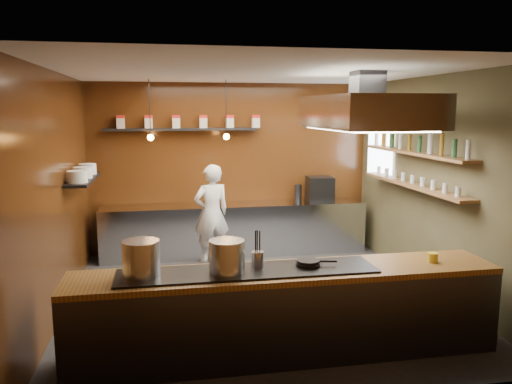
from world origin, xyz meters
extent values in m
plane|color=black|center=(0.00, 0.00, 0.00)|extent=(5.00, 5.00, 0.00)
plane|color=#3C200A|center=(0.00, 2.50, 1.50)|extent=(5.00, 0.00, 5.00)
plane|color=#3C200A|center=(-2.50, 0.00, 1.50)|extent=(0.00, 5.00, 5.00)
plane|color=#433E26|center=(2.50, 0.00, 1.50)|extent=(0.00, 5.00, 5.00)
plane|color=silver|center=(0.00, 0.00, 3.00)|extent=(5.00, 5.00, 0.00)
plane|color=white|center=(2.45, 1.70, 1.90)|extent=(0.00, 1.00, 1.00)
cube|color=silver|center=(0.00, 2.17, 0.45)|extent=(4.60, 0.65, 0.90)
cube|color=#38383D|center=(0.00, -1.60, 0.43)|extent=(4.40, 0.70, 0.86)
cube|color=brown|center=(0.00, -1.60, 0.89)|extent=(4.40, 0.72, 0.06)
cube|color=black|center=(-0.40, -1.60, 0.93)|extent=(2.60, 0.55, 0.02)
cube|color=black|center=(-0.90, 2.36, 2.20)|extent=(2.60, 0.26, 0.04)
cube|color=black|center=(-2.34, 1.00, 1.55)|extent=(0.30, 1.40, 0.04)
cube|color=#8F5F39|center=(2.34, 0.30, 1.92)|extent=(0.26, 2.80, 0.04)
cube|color=#8F5F39|center=(2.34, 0.30, 1.45)|extent=(0.26, 2.80, 0.04)
cube|color=#38383D|center=(1.30, -0.40, 2.85)|extent=(0.35, 0.35, 0.30)
cube|color=silver|center=(1.30, -0.40, 2.50)|extent=(1.20, 2.00, 0.40)
cube|color=white|center=(1.30, -0.40, 2.29)|extent=(1.00, 1.80, 0.02)
cylinder|color=black|center=(-1.40, 1.70, 2.55)|extent=(0.01, 0.01, 0.90)
sphere|color=orange|center=(-1.40, 1.70, 2.10)|extent=(0.10, 0.10, 0.10)
cylinder|color=black|center=(-0.20, 1.70, 2.55)|extent=(0.01, 0.01, 0.90)
sphere|color=orange|center=(-0.20, 1.70, 2.10)|extent=(0.10, 0.10, 0.10)
cube|color=#BDB09D|center=(-1.90, 2.36, 2.31)|extent=(0.13, 0.13, 0.17)
cube|color=#AF1C15|center=(-1.90, 2.36, 2.42)|extent=(0.13, 0.13, 0.05)
cube|color=#BDB09D|center=(-1.44, 2.36, 2.31)|extent=(0.13, 0.13, 0.17)
cube|color=#AF1C15|center=(-1.44, 2.36, 2.42)|extent=(0.13, 0.13, 0.05)
cube|color=#BDB09D|center=(-0.98, 2.36, 2.31)|extent=(0.13, 0.13, 0.17)
cube|color=#AF1C15|center=(-0.98, 2.36, 2.42)|extent=(0.13, 0.13, 0.05)
cube|color=#BDB09D|center=(-0.52, 2.36, 2.31)|extent=(0.13, 0.13, 0.17)
cube|color=#AF1C15|center=(-0.52, 2.36, 2.42)|extent=(0.14, 0.13, 0.05)
cube|color=#BDB09D|center=(-0.06, 2.36, 2.31)|extent=(0.13, 0.13, 0.17)
cube|color=#AF1C15|center=(-0.06, 2.36, 2.42)|extent=(0.14, 0.13, 0.05)
cube|color=#BDB09D|center=(0.40, 2.36, 2.31)|extent=(0.13, 0.13, 0.17)
cube|color=#AF1C15|center=(0.40, 2.36, 2.42)|extent=(0.14, 0.13, 0.05)
cylinder|color=silver|center=(-2.34, 0.55, 1.65)|extent=(0.26, 0.26, 0.16)
cylinder|color=silver|center=(-2.34, 1.00, 1.65)|extent=(0.26, 0.26, 0.16)
cylinder|color=silver|center=(-2.34, 1.45, 1.65)|extent=(0.26, 0.26, 0.16)
cylinder|color=silver|center=(2.34, -1.00, 2.06)|extent=(0.06, 0.06, 0.24)
cylinder|color=#2D5933|center=(2.34, -0.71, 2.06)|extent=(0.06, 0.06, 0.24)
cylinder|color=#8C601E|center=(2.34, -0.42, 2.06)|extent=(0.06, 0.06, 0.24)
cylinder|color=silver|center=(2.34, -0.13, 2.06)|extent=(0.06, 0.06, 0.24)
cylinder|color=#2D5933|center=(2.34, 0.16, 2.06)|extent=(0.06, 0.06, 0.24)
cylinder|color=#8C601E|center=(2.34, 0.44, 2.06)|extent=(0.06, 0.06, 0.24)
cylinder|color=silver|center=(2.34, 0.73, 2.06)|extent=(0.06, 0.06, 0.24)
cylinder|color=#2D5933|center=(2.34, 1.02, 2.06)|extent=(0.06, 0.06, 0.24)
cylinder|color=#8C601E|center=(2.34, 1.31, 2.06)|extent=(0.06, 0.06, 0.24)
cylinder|color=silver|center=(2.34, 1.60, 2.06)|extent=(0.06, 0.06, 0.24)
cylinder|color=silver|center=(2.34, -0.85, 1.53)|extent=(0.07, 0.07, 0.13)
cylinder|color=silver|center=(2.34, -0.56, 1.53)|extent=(0.07, 0.07, 0.13)
cylinder|color=silver|center=(2.34, -0.28, 1.53)|extent=(0.07, 0.07, 0.13)
cylinder|color=silver|center=(2.34, 0.01, 1.53)|extent=(0.07, 0.07, 0.13)
cylinder|color=silver|center=(2.34, 0.30, 1.53)|extent=(0.07, 0.07, 0.13)
cylinder|color=silver|center=(2.34, 0.59, 1.53)|extent=(0.07, 0.07, 0.13)
cylinder|color=silver|center=(2.34, 0.87, 1.53)|extent=(0.07, 0.07, 0.13)
cylinder|color=silver|center=(2.34, 1.16, 1.53)|extent=(0.07, 0.07, 0.13)
cylinder|color=silver|center=(2.34, 1.45, 1.53)|extent=(0.07, 0.07, 0.13)
cylinder|color=silver|center=(-1.44, -1.59, 1.11)|extent=(0.38, 0.38, 0.35)
cylinder|color=silver|center=(-0.62, -1.64, 1.10)|extent=(0.42, 0.42, 0.33)
cylinder|color=#B3B5BA|center=(-0.29, -1.52, 1.02)|extent=(0.16, 0.16, 0.16)
cylinder|color=black|center=(0.23, -1.57, 0.96)|extent=(0.25, 0.25, 0.03)
cylinder|color=black|center=(0.23, -1.57, 0.99)|extent=(0.24, 0.24, 0.03)
cylinder|color=black|center=(0.43, -1.61, 0.99)|extent=(0.18, 0.05, 0.02)
cylinder|color=yellow|center=(1.60, -1.62, 0.97)|extent=(0.11, 0.11, 0.10)
cube|color=black|center=(1.54, 2.16, 1.12)|extent=(0.47, 0.45, 0.44)
imported|color=white|center=(-0.45, 1.77, 0.82)|extent=(0.68, 0.53, 1.65)
camera|label=1|loc=(-1.19, -6.34, 2.52)|focal=35.00mm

